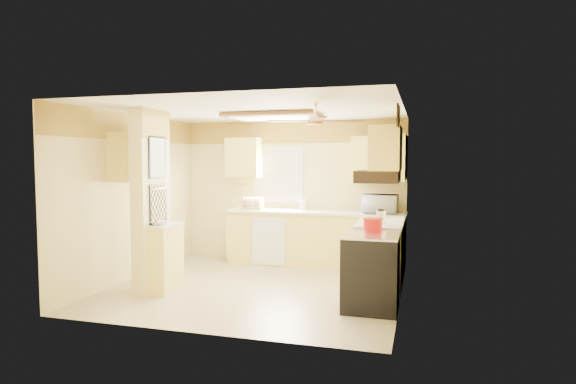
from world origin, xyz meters
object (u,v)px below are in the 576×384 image
(microwave, at_px, (380,204))
(kettle, at_px, (381,217))
(bowl, at_px, (159,223))
(stove, at_px, (371,271))
(dutch_oven, at_px, (373,225))

(microwave, bearing_deg, kettle, 100.90)
(bowl, bearing_deg, stove, 2.54)
(stove, height_order, dutch_oven, dutch_oven)
(kettle, bearing_deg, dutch_oven, -94.99)
(stove, relative_size, bowl, 3.95)
(microwave, height_order, dutch_oven, microwave)
(microwave, xyz_separation_m, kettle, (0.12, -1.28, -0.06))
(microwave, height_order, kettle, microwave)
(bowl, relative_size, dutch_oven, 0.92)
(stove, bearing_deg, microwave, 92.20)
(stove, height_order, kettle, kettle)
(dutch_oven, xyz_separation_m, kettle, (0.05, 0.59, 0.03))
(dutch_oven, bearing_deg, bowl, -172.52)
(dutch_oven, relative_size, kettle, 1.26)
(microwave, bearing_deg, stove, 97.72)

